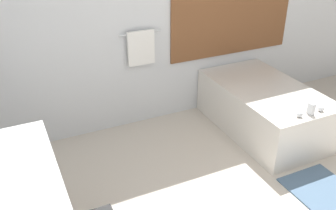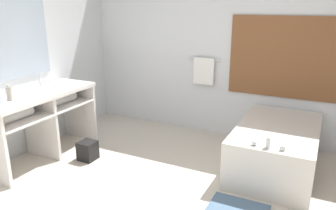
% 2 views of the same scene
% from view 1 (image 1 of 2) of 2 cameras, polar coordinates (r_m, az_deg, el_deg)
% --- Properties ---
extents(wall_back_with_blinds, '(7.40, 0.13, 2.70)m').
position_cam_1_polar(wall_back_with_blinds, '(4.38, -0.51, 14.13)').
color(wall_back_with_blinds, silver).
rests_on(wall_back_with_blinds, ground_plane).
extents(bathtub, '(0.91, 1.57, 0.68)m').
position_cam_1_polar(bathtub, '(4.56, 14.41, -0.21)').
color(bathtub, silver).
rests_on(bathtub, ground_plane).
extents(bath_mat, '(0.57, 0.62, 0.02)m').
position_cam_1_polar(bath_mat, '(3.95, 22.37, -11.91)').
color(bath_mat, slate).
rests_on(bath_mat, ground_plane).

